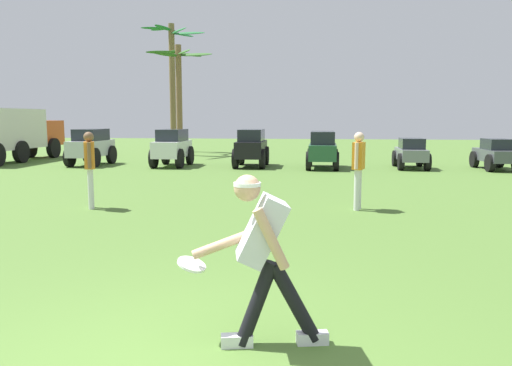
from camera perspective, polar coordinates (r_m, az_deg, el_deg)
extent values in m
cylinder|color=black|center=(4.13, 0.07, -13.60)|extent=(0.37, 0.18, 0.72)
cube|color=silver|center=(4.25, -2.19, -17.56)|extent=(0.27, 0.15, 0.10)
cylinder|color=black|center=(4.17, 4.44, -13.43)|extent=(0.45, 0.20, 0.69)
cube|color=silver|center=(4.31, 6.46, -17.18)|extent=(0.27, 0.15, 0.10)
cube|color=silver|center=(3.96, 0.70, -5.41)|extent=(0.47, 0.41, 0.57)
sphere|color=tan|center=(3.89, -1.01, -0.58)|extent=(0.25, 0.25, 0.21)
cylinder|color=white|center=(3.89, -1.01, -0.15)|extent=(0.25, 0.25, 0.03)
cylinder|color=tan|center=(4.15, -3.42, -6.84)|extent=(0.58, 0.19, 0.27)
cylinder|color=tan|center=(3.78, 1.74, -6.41)|extent=(0.29, 0.13, 0.49)
cylinder|color=white|center=(4.23, -7.36, -9.21)|extent=(0.30, 0.30, 0.11)
cylinder|color=silver|center=(10.13, 11.45, -0.80)|extent=(0.14, 0.14, 0.82)
cylinder|color=silver|center=(10.30, 11.65, -0.67)|extent=(0.14, 0.14, 0.82)
cube|color=orange|center=(10.14, 11.65, 3.07)|extent=(0.29, 0.38, 0.54)
cylinder|color=beige|center=(9.94, 11.41, 3.05)|extent=(0.09, 0.09, 0.52)
cylinder|color=beige|center=(10.35, 11.88, 3.21)|extent=(0.09, 0.09, 0.52)
sphere|color=beige|center=(10.12, 11.70, 5.16)|extent=(0.25, 0.25, 0.20)
cylinder|color=silver|center=(10.60, -18.36, -0.67)|extent=(0.15, 0.15, 0.82)
cylinder|color=silver|center=(10.78, -18.35, -0.54)|extent=(0.15, 0.15, 0.82)
cube|color=orange|center=(10.62, -18.51, 3.03)|extent=(0.32, 0.39, 0.54)
cylinder|color=brown|center=(10.41, -18.52, 3.00)|extent=(0.10, 0.10, 0.52)
cylinder|color=brown|center=(10.83, -18.49, 3.16)|extent=(0.10, 0.10, 0.52)
sphere|color=brown|center=(10.60, -18.59, 5.03)|extent=(0.26, 0.26, 0.20)
cube|color=#B7BABF|center=(20.40, -18.34, 3.80)|extent=(0.99, 2.35, 0.60)
cube|color=#1E232B|center=(20.42, -18.34, 5.26)|extent=(0.87, 1.55, 0.44)
cylinder|color=black|center=(21.33, -18.61, 3.12)|extent=(0.18, 0.72, 0.72)
cylinder|color=black|center=(20.93, -16.18, 3.14)|extent=(0.18, 0.72, 0.72)
cylinder|color=black|center=(19.94, -20.52, 2.76)|extent=(0.18, 0.72, 0.72)
cylinder|color=black|center=(19.51, -17.96, 2.78)|extent=(0.18, 0.72, 0.72)
cube|color=silver|center=(19.22, -9.55, 3.87)|extent=(0.99, 2.36, 0.60)
cube|color=#1E232B|center=(19.24, -9.54, 5.42)|extent=(0.87, 1.55, 0.44)
cylinder|color=black|center=(20.12, -10.27, 3.16)|extent=(0.18, 0.72, 0.72)
cylinder|color=black|center=(19.87, -7.56, 3.16)|extent=(0.18, 0.72, 0.72)
cylinder|color=black|center=(18.64, -11.63, 2.78)|extent=(0.18, 0.72, 0.72)
cylinder|color=black|center=(18.36, -8.71, 2.78)|extent=(0.18, 0.72, 0.72)
cube|color=black|center=(18.80, -0.53, 3.89)|extent=(0.99, 2.35, 0.60)
cube|color=#1E232B|center=(18.82, -0.52, 5.48)|extent=(0.87, 1.55, 0.44)
cylinder|color=black|center=(19.65, -1.68, 3.17)|extent=(0.18, 0.72, 0.72)
cylinder|color=black|center=(19.54, 1.17, 3.15)|extent=(0.18, 0.72, 0.72)
cylinder|color=black|center=(18.12, -2.37, 2.80)|extent=(0.18, 0.72, 0.72)
cylinder|color=black|center=(17.99, 0.72, 2.77)|extent=(0.18, 0.72, 0.72)
cube|color=#235133|center=(18.38, 7.62, 3.57)|extent=(1.01, 2.42, 0.55)
cube|color=#1E232B|center=(18.50, 7.64, 5.16)|extent=(0.88, 1.82, 0.46)
cylinder|color=black|center=(19.24, 6.18, 2.95)|extent=(0.19, 0.66, 0.66)
cylinder|color=black|center=(19.24, 9.04, 2.90)|extent=(0.19, 0.66, 0.66)
cylinder|color=black|center=(17.57, 6.03, 2.52)|extent=(0.19, 0.66, 0.66)
cylinder|color=black|center=(17.57, 9.16, 2.46)|extent=(0.19, 0.66, 0.66)
cube|color=slate|center=(19.03, 17.28, 3.15)|extent=(0.96, 2.22, 0.42)
cube|color=#1E232B|center=(18.91, 17.37, 4.33)|extent=(0.82, 1.12, 0.38)
cylinder|color=black|center=(19.74, 15.61, 2.74)|extent=(0.20, 0.60, 0.60)
cylinder|color=black|center=(19.88, 18.19, 2.68)|extent=(0.20, 0.60, 0.60)
cylinder|color=black|center=(18.22, 16.23, 2.34)|extent=(0.20, 0.60, 0.60)
cylinder|color=black|center=(18.37, 19.01, 2.27)|extent=(0.20, 0.60, 0.60)
cube|color=#474C51|center=(19.65, 25.67, 2.87)|extent=(0.97, 2.23, 0.42)
cube|color=#1E232B|center=(19.53, 25.84, 4.02)|extent=(0.82, 1.12, 0.38)
cylinder|color=black|center=(20.24, 23.68, 2.50)|extent=(0.20, 0.61, 0.60)
cylinder|color=black|center=(20.54, 26.05, 2.43)|extent=(0.20, 0.61, 0.60)
cylinder|color=black|center=(18.79, 25.18, 2.08)|extent=(0.20, 0.61, 0.60)
cube|color=#CC4C19|center=(25.33, -22.98, 5.29)|extent=(1.06, 1.71, 1.15)
cube|color=silver|center=(22.79, -26.62, 5.54)|extent=(1.18, 4.21, 1.65)
cylinder|color=black|center=(25.35, -24.42, 3.68)|extent=(0.25, 0.90, 0.90)
cylinder|color=black|center=(24.78, -22.12, 3.73)|extent=(0.25, 0.90, 0.90)
cylinder|color=black|center=(22.52, -25.25, 3.24)|extent=(0.25, 0.90, 0.90)
cylinder|color=brown|center=(27.67, -9.51, 10.61)|extent=(0.32, 0.32, 6.77)
ellipsoid|color=#1E6931|center=(27.64, -7.78, 16.60)|extent=(1.88, 0.45, 0.20)
ellipsoid|color=#1E6931|center=(28.53, -8.38, 16.43)|extent=(1.07, 1.51, 0.20)
ellipsoid|color=#1E6931|center=(28.82, -9.30, 16.75)|extent=(0.38, 1.67, 0.15)
ellipsoid|color=#1E6931|center=(28.49, -10.82, 16.91)|extent=(1.42, 0.82, 0.15)
ellipsoid|color=#1E6931|center=(28.03, -11.36, 16.96)|extent=(1.60, 0.67, 0.15)
ellipsoid|color=#1E6931|center=(27.26, -10.55, 17.05)|extent=(0.61, 1.73, 0.17)
ellipsoid|color=#1E6931|center=(27.06, -8.85, 16.83)|extent=(1.40, 1.74, 0.19)
cylinder|color=brown|center=(24.72, -8.77, 9.27)|extent=(0.29, 0.29, 5.29)
ellipsoid|color=#306224|center=(24.52, -6.97, 14.35)|extent=(1.77, 0.55, 0.20)
ellipsoid|color=#306224|center=(25.39, -7.53, 14.33)|extent=(1.06, 1.41, 0.19)
ellipsoid|color=#306224|center=(25.64, -9.48, 14.54)|extent=(1.09, 1.44, 0.15)
ellipsoid|color=#306224|center=(25.01, -10.71, 14.48)|extent=(1.58, 0.46, 0.18)
ellipsoid|color=#306224|center=(24.15, -10.33, 14.31)|extent=(0.99, 1.82, 0.20)
ellipsoid|color=#306224|center=(24.14, -8.24, 14.61)|extent=(1.10, 1.46, 0.20)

